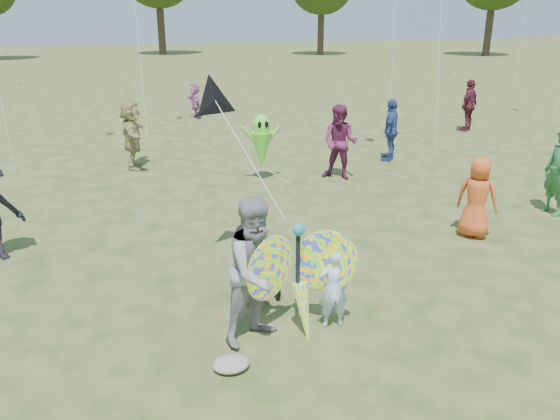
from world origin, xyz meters
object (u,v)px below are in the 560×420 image
at_px(butterfly_kite, 300,280).
at_px(crowd_f, 558,172).
at_px(crowd_d, 132,135).
at_px(crowd_e, 340,143).
at_px(crowd_a, 477,197).
at_px(jogging_stroller, 255,253).
at_px(crowd_c, 391,130).
at_px(child_girl, 333,289).
at_px(alien_kite, 262,144).
at_px(crowd_h, 469,105).
at_px(crowd_j, 195,101).
at_px(adult_man, 258,270).

bearing_deg(butterfly_kite, crowd_f, 23.92).
xyz_separation_m(crowd_d, crowd_f, (8.60, -6.34, -0.02)).
height_order(crowd_d, crowd_e, crowd_e).
height_order(crowd_a, jogging_stroller, crowd_a).
xyz_separation_m(crowd_a, crowd_c, (1.10, 5.79, 0.11)).
relative_size(crowd_a, crowd_f, 0.85).
bearing_deg(child_girl, alien_kite, -91.85).
relative_size(crowd_d, jogging_stroller, 1.74).
distance_m(jogging_stroller, butterfly_kite, 1.42).
bearing_deg(crowd_f, jogging_stroller, -79.47).
relative_size(crowd_a, crowd_h, 0.85).
bearing_deg(crowd_e, crowd_d, -167.52).
bearing_deg(crowd_j, crowd_d, -28.26).
bearing_deg(butterfly_kite, crowd_h, 48.11).
relative_size(child_girl, crowd_a, 0.73).
bearing_deg(crowd_f, crowd_d, -128.71).
height_order(crowd_c, crowd_f, crowd_f).
height_order(crowd_h, crowd_j, crowd_h).
height_order(crowd_a, crowd_j, crowd_a).
xyz_separation_m(crowd_c, jogging_stroller, (-5.69, -6.75, -0.29)).
height_order(crowd_a, crowd_e, crowd_e).
bearing_deg(butterfly_kite, alien_kite, 80.01).
bearing_deg(crowd_d, crowd_c, -95.26).
bearing_deg(crowd_j, crowd_h, 51.77).
distance_m(crowd_a, crowd_f, 2.49).
bearing_deg(crowd_c, crowd_j, -114.49).
xyz_separation_m(crowd_a, crowd_h, (5.84, 8.97, 0.14)).
relative_size(crowd_a, alien_kite, 0.91).
height_order(crowd_f, butterfly_kite, crowd_f).
relative_size(child_girl, alien_kite, 0.67).
bearing_deg(crowd_a, crowd_h, -75.00).
bearing_deg(adult_man, crowd_h, 19.76).
bearing_deg(crowd_e, butterfly_kite, -76.81).
distance_m(crowd_d, crowd_e, 5.75).
bearing_deg(crowd_e, crowd_f, -8.65).
distance_m(crowd_e, crowd_h, 8.26).
bearing_deg(crowd_a, jogging_stroller, 59.86).
distance_m(crowd_d, crowd_f, 10.68).
distance_m(child_girl, crowd_f, 6.90).
distance_m(crowd_f, alien_kite, 6.85).
height_order(crowd_h, butterfly_kite, crowd_h).
height_order(adult_man, crowd_d, adult_man).
bearing_deg(crowd_c, crowd_h, 161.25).
bearing_deg(crowd_h, crowd_j, -62.21).
height_order(child_girl, crowd_a, crowd_a).
height_order(crowd_c, crowd_e, crowd_e).
xyz_separation_m(adult_man, crowd_j, (1.38, 16.68, -0.28)).
height_order(butterfly_kite, alien_kite, alien_kite).
bearing_deg(crowd_d, adult_man, -167.92).
relative_size(crowd_a, crowd_c, 0.88).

